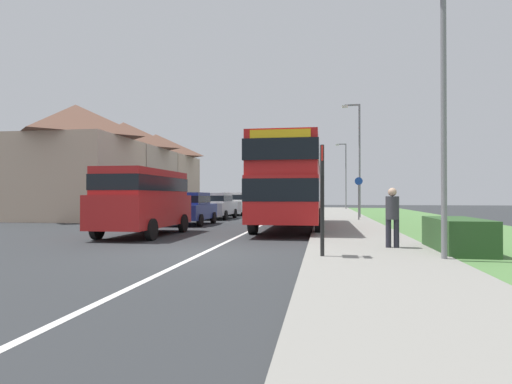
{
  "coord_description": "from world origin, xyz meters",
  "views": [
    {
      "loc": [
        3.01,
        -10.34,
        1.46
      ],
      "look_at": [
        0.65,
        4.57,
        1.6
      ],
      "focal_mm": 29.67,
      "sensor_mm": 36.0,
      "label": 1
    }
  ],
  "objects_px": {
    "parked_car_blue": "(190,207)",
    "bus_stop_sign": "(322,192)",
    "parked_car_silver": "(217,205)",
    "cycle_route_sign": "(359,197)",
    "double_decker_bus": "(291,181)",
    "parked_van_red": "(144,197)",
    "street_lamp_mid": "(358,153)",
    "pedestrian_at_stop": "(392,215)",
    "street_lamp_near": "(439,50)",
    "parked_car_white": "(235,203)",
    "street_lamp_far": "(345,172)"
  },
  "relations": [
    {
      "from": "parked_car_blue",
      "to": "bus_stop_sign",
      "type": "distance_m",
      "value": 12.8
    },
    {
      "from": "parked_car_silver",
      "to": "bus_stop_sign",
      "type": "height_order",
      "value": "bus_stop_sign"
    },
    {
      "from": "bus_stop_sign",
      "to": "cycle_route_sign",
      "type": "distance_m",
      "value": 15.08
    },
    {
      "from": "double_decker_bus",
      "to": "parked_van_red",
      "type": "bearing_deg",
      "value": -142.41
    },
    {
      "from": "double_decker_bus",
      "to": "street_lamp_mid",
      "type": "relative_size",
      "value": 1.37
    },
    {
      "from": "pedestrian_at_stop",
      "to": "street_lamp_near",
      "type": "xyz_separation_m",
      "value": [
        0.68,
        -1.85,
        3.62
      ]
    },
    {
      "from": "cycle_route_sign",
      "to": "pedestrian_at_stop",
      "type": "bearing_deg",
      "value": -90.97
    },
    {
      "from": "street_lamp_near",
      "to": "street_lamp_mid",
      "type": "xyz_separation_m",
      "value": [
        -0.29,
        17.6,
        -0.44
      ]
    },
    {
      "from": "bus_stop_sign",
      "to": "street_lamp_mid",
      "type": "xyz_separation_m",
      "value": [
        2.18,
        17.6,
        2.62
      ]
    },
    {
      "from": "parked_car_white",
      "to": "street_lamp_near",
      "type": "xyz_separation_m",
      "value": [
        9.05,
        -21.87,
        3.66
      ]
    },
    {
      "from": "double_decker_bus",
      "to": "street_lamp_near",
      "type": "xyz_separation_m",
      "value": [
        3.85,
        -9.12,
        2.46
      ]
    },
    {
      "from": "parked_car_blue",
      "to": "bus_stop_sign",
      "type": "relative_size",
      "value": 1.51
    },
    {
      "from": "pedestrian_at_stop",
      "to": "street_lamp_mid",
      "type": "distance_m",
      "value": 16.08
    },
    {
      "from": "street_lamp_near",
      "to": "parked_car_silver",
      "type": "bearing_deg",
      "value": 118.88
    },
    {
      "from": "parked_car_blue",
      "to": "cycle_route_sign",
      "type": "distance_m",
      "value": 9.49
    },
    {
      "from": "parked_car_silver",
      "to": "street_lamp_near",
      "type": "height_order",
      "value": "street_lamp_near"
    },
    {
      "from": "double_decker_bus",
      "to": "parked_car_silver",
      "type": "relative_size",
      "value": 2.2
    },
    {
      "from": "street_lamp_far",
      "to": "parked_car_silver",
      "type": "bearing_deg",
      "value": -114.91
    },
    {
      "from": "cycle_route_sign",
      "to": "double_decker_bus",
      "type": "bearing_deg",
      "value": -120.17
    },
    {
      "from": "parked_car_blue",
      "to": "parked_car_white",
      "type": "relative_size",
      "value": 0.89
    },
    {
      "from": "pedestrian_at_stop",
      "to": "street_lamp_mid",
      "type": "xyz_separation_m",
      "value": [
        0.39,
        15.76,
        3.19
      ]
    },
    {
      "from": "street_lamp_mid",
      "to": "parked_car_blue",
      "type": "bearing_deg",
      "value": -142.85
    },
    {
      "from": "cycle_route_sign",
      "to": "street_lamp_far",
      "type": "relative_size",
      "value": 0.36
    },
    {
      "from": "pedestrian_at_stop",
      "to": "street_lamp_far",
      "type": "xyz_separation_m",
      "value": [
        0.51,
        33.96,
        3.06
      ]
    },
    {
      "from": "pedestrian_at_stop",
      "to": "street_lamp_near",
      "type": "distance_m",
      "value": 4.12
    },
    {
      "from": "parked_car_blue",
      "to": "bus_stop_sign",
      "type": "xyz_separation_m",
      "value": [
        6.58,
        -10.96,
        0.64
      ]
    },
    {
      "from": "double_decker_bus",
      "to": "bus_stop_sign",
      "type": "xyz_separation_m",
      "value": [
        1.37,
        -9.11,
        -0.6
      ]
    },
    {
      "from": "pedestrian_at_stop",
      "to": "parked_car_white",
      "type": "bearing_deg",
      "value": 112.68
    },
    {
      "from": "double_decker_bus",
      "to": "cycle_route_sign",
      "type": "bearing_deg",
      "value": 59.83
    },
    {
      "from": "bus_stop_sign",
      "to": "street_lamp_mid",
      "type": "distance_m",
      "value": 17.92
    },
    {
      "from": "street_lamp_mid",
      "to": "double_decker_bus",
      "type": "bearing_deg",
      "value": -112.74
    },
    {
      "from": "bus_stop_sign",
      "to": "street_lamp_far",
      "type": "height_order",
      "value": "street_lamp_far"
    },
    {
      "from": "parked_car_white",
      "to": "street_lamp_near",
      "type": "distance_m",
      "value": 23.95
    },
    {
      "from": "parked_van_red",
      "to": "pedestrian_at_stop",
      "type": "relative_size",
      "value": 3.08
    },
    {
      "from": "parked_van_red",
      "to": "cycle_route_sign",
      "type": "height_order",
      "value": "cycle_route_sign"
    },
    {
      "from": "cycle_route_sign",
      "to": "street_lamp_near",
      "type": "bearing_deg",
      "value": -88.25
    },
    {
      "from": "parked_car_blue",
      "to": "street_lamp_far",
      "type": "relative_size",
      "value": 0.56
    },
    {
      "from": "parked_car_blue",
      "to": "cycle_route_sign",
      "type": "bearing_deg",
      "value": 24.87
    },
    {
      "from": "parked_car_silver",
      "to": "street_lamp_mid",
      "type": "height_order",
      "value": "street_lamp_mid"
    },
    {
      "from": "pedestrian_at_stop",
      "to": "street_lamp_far",
      "type": "height_order",
      "value": "street_lamp_far"
    },
    {
      "from": "parked_car_blue",
      "to": "parked_car_silver",
      "type": "xyz_separation_m",
      "value": [
        -0.07,
        5.57,
        0.01
      ]
    },
    {
      "from": "street_lamp_near",
      "to": "parked_car_blue",
      "type": "bearing_deg",
      "value": 129.54
    },
    {
      "from": "parked_car_white",
      "to": "street_lamp_far",
      "type": "distance_m",
      "value": 16.81
    },
    {
      "from": "parked_car_blue",
      "to": "pedestrian_at_stop",
      "type": "distance_m",
      "value": 12.38
    },
    {
      "from": "parked_van_red",
      "to": "parked_car_silver",
      "type": "distance_m",
      "value": 11.37
    },
    {
      "from": "parked_car_white",
      "to": "pedestrian_at_stop",
      "type": "xyz_separation_m",
      "value": [
        8.37,
        -20.02,
        0.04
      ]
    },
    {
      "from": "double_decker_bus",
      "to": "parked_van_red",
      "type": "xyz_separation_m",
      "value": [
        -5.12,
        -3.94,
        -0.72
      ]
    },
    {
      "from": "cycle_route_sign",
      "to": "parked_car_white",
      "type": "bearing_deg",
      "value": 141.14
    },
    {
      "from": "bus_stop_sign",
      "to": "cycle_route_sign",
      "type": "xyz_separation_m",
      "value": [
        2.02,
        14.94,
        -0.11
      ]
    },
    {
      "from": "street_lamp_mid",
      "to": "street_lamp_far",
      "type": "xyz_separation_m",
      "value": [
        0.12,
        18.2,
        -0.13
      ]
    }
  ]
}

